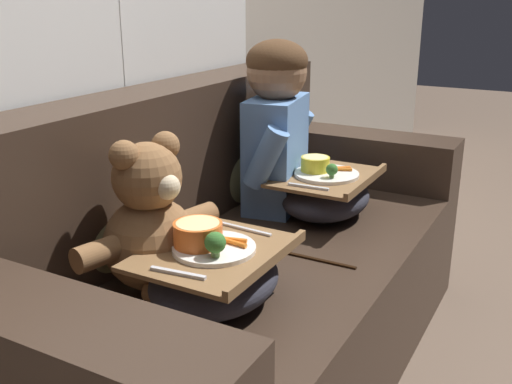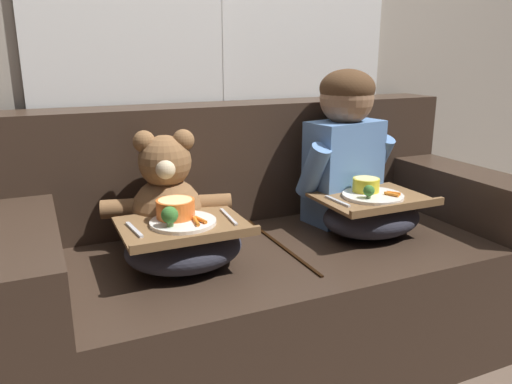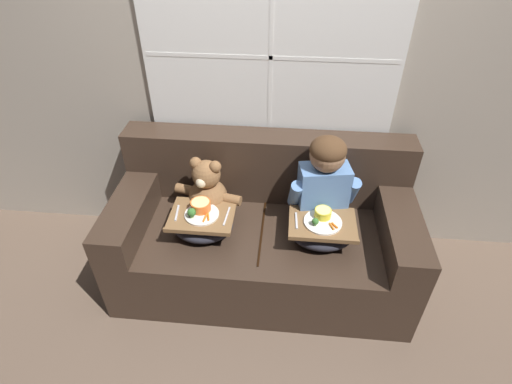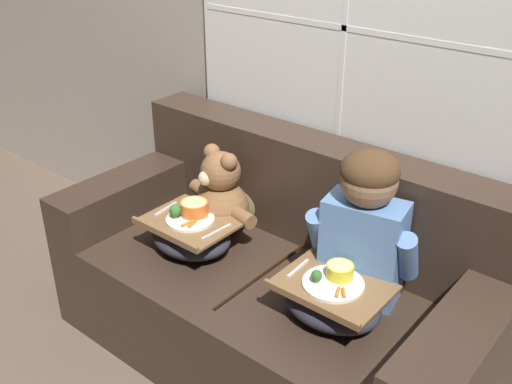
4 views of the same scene
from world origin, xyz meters
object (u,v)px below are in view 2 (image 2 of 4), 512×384
object	(u,v)px
throw_pillow_behind_teddy	(156,193)
child_figure	(345,140)
couch	(266,265)
lap_tray_teddy	(184,243)
throw_pillow_behind_child	(321,174)
lap_tray_child	(371,214)
teddy_bear	(167,199)

from	to	relation	value
throw_pillow_behind_teddy	child_figure	size ratio (longest dim) A/B	0.50
couch	lap_tray_teddy	bearing A→B (deg)	-157.13
couch	throw_pillow_behind_teddy	distance (m)	0.51
throw_pillow_behind_child	lap_tray_teddy	world-z (taller)	throw_pillow_behind_child
couch	throw_pillow_behind_child	bearing A→B (deg)	30.12
throw_pillow_behind_child	lap_tray_child	distance (m)	0.38
throw_pillow_behind_teddy	lap_tray_child	world-z (taller)	throw_pillow_behind_teddy
throw_pillow_behind_teddy	lap_tray_teddy	distance (m)	0.38
throw_pillow_behind_teddy	lap_tray_child	bearing A→B (deg)	-26.68
lap_tray_teddy	lap_tray_child	bearing A→B (deg)	-0.04
couch	throw_pillow_behind_teddy	size ratio (longest dim) A/B	6.21
lap_tray_child	lap_tray_teddy	bearing A→B (deg)	179.96
throw_pillow_behind_child	lap_tray_child	xyz separation A→B (m)	(-0.00, -0.37, -0.07)
lap_tray_child	teddy_bear	bearing A→B (deg)	165.16
throw_pillow_behind_child	throw_pillow_behind_teddy	size ratio (longest dim) A/B	1.11
throw_pillow_behind_child	child_figure	distance (m)	0.25
throw_pillow_behind_child	lap_tray_child	world-z (taller)	throw_pillow_behind_child
child_figure	lap_tray_child	world-z (taller)	child_figure
child_figure	lap_tray_child	bearing A→B (deg)	-90.14
couch	teddy_bear	xyz separation A→B (m)	(-0.37, 0.04, 0.31)
couch	child_figure	world-z (taller)	child_figure
couch	lap_tray_child	bearing A→B (deg)	-23.01
throw_pillow_behind_teddy	lap_tray_teddy	size ratio (longest dim) A/B	0.78
lap_tray_teddy	throw_pillow_behind_child	bearing A→B (deg)	26.60
lap_tray_child	couch	bearing A→B (deg)	156.99
throw_pillow_behind_child	child_figure	bearing A→B (deg)	-89.93
couch	child_figure	bearing A→B (deg)	6.78
throw_pillow_behind_teddy	teddy_bear	xyz separation A→B (m)	(-0.00, -0.18, 0.02)
teddy_bear	lap_tray_teddy	distance (m)	0.22
lap_tray_child	lap_tray_teddy	xyz separation A→B (m)	(-0.74, 0.00, 0.00)
throw_pillow_behind_teddy	child_figure	xyz separation A→B (m)	(0.74, -0.17, 0.18)
child_figure	lap_tray_child	distance (m)	0.33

